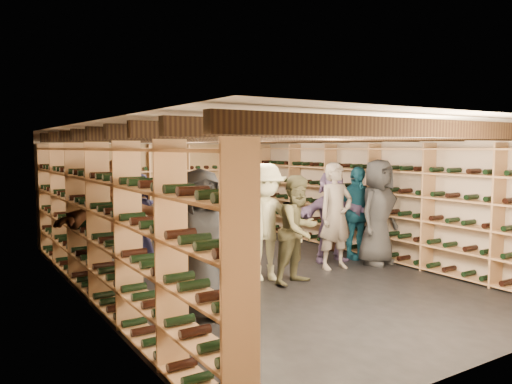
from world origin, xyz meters
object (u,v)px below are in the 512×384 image
Objects in this scene: person_0 at (201,245)px; person_8 at (336,215)px; crate_stack_left at (191,239)px; person_2 at (299,230)px; person_4 at (356,213)px; crate_stack_right at (244,230)px; person_3 at (265,222)px; person_1 at (239,238)px; person_7 at (336,216)px; person_12 at (378,212)px; person_6 at (137,222)px; person_5 at (117,224)px; person_9 at (166,224)px; person_11 at (332,216)px; crate_loose at (246,238)px; person_10 at (229,215)px.

person_8 is at bearing 37.50° from person_0.
person_2 reaches higher than crate_stack_left.
person_4 is at bearing 30.77° from person_0.
person_3 is at bearing -114.99° from crate_stack_right.
crate_stack_right is 0.27× the size of person_1.
person_7 is (1.11, 0.41, 0.08)m from person_2.
person_3 is at bearing 162.94° from person_12.
person_2 is 0.96× the size of person_4.
person_3 is at bearing -41.25° from person_6.
crate_stack_right is 0.30× the size of person_6.
person_5 is at bearing 178.03° from person_4.
person_9 is 3.71m from person_12.
crate_stack_left is 0.36× the size of person_5.
crate_stack_right is 0.31× the size of person_11.
person_5 is (-2.10, 0.78, 0.04)m from person_3.
person_1 is at bearing -141.64° from person_11.
crate_loose is at bearing 52.04° from person_1.
person_0 is at bearing -179.12° from person_12.
person_6 is at bearing 166.42° from person_4.
person_4 is at bearing -70.37° from crate_stack_right.
person_5 is at bearing 155.27° from person_12.
crate_loose is 3.31m from person_12.
person_7 is at bearing -6.26° from person_5.
person_9 is (-2.57, -1.83, 0.59)m from crate_stack_right.
crate_stack_left is 0.36× the size of person_12.
crate_loose is at bearing 67.98° from person_10.
crate_loose is 0.27× the size of person_7.
crate_stack_left is 1.81m from crate_stack_right.
person_10 reaches higher than person_8.
person_8 is (0.85, 0.95, -0.15)m from person_7.
crate_stack_right is 4.72m from person_1.
person_11 reaches higher than crate_loose.
person_2 is (-1.09, -3.34, 0.74)m from crate_loose.
person_10 is at bearing 147.36° from person_7.
person_6 is (0.56, 0.75, -0.12)m from person_5.
person_10 is 0.98× the size of person_12.
person_0 is (-3.05, -3.99, 0.83)m from crate_loose.
person_4 is 1.03× the size of person_11.
person_11 is (0.36, -2.50, 0.58)m from crate_stack_right.
person_1 is 1.02× the size of person_7.
person_2 is 0.56m from person_3.
person_8 is 0.83× the size of person_10.
person_0 is 1.99m from person_3.
crate_stack_left is 1.50m from person_9.
person_6 is at bearing 165.06° from person_8.
person_4 is at bearing -95.62° from person_8.
person_11 is at bearing 17.84° from person_2.
person_11 is (1.41, 0.87, 0.00)m from person_2.
person_9 is at bearing -50.92° from person_6.
person_5 is 1.14× the size of person_6.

